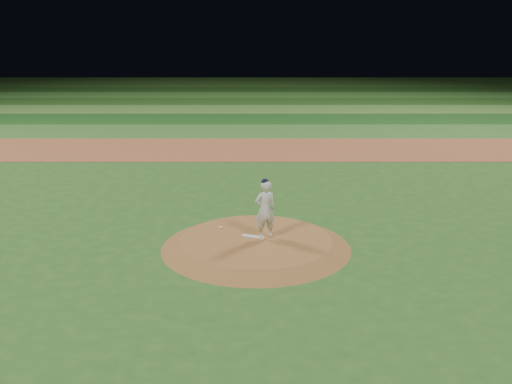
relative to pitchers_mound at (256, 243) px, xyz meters
name	(u,v)px	position (x,y,z in m)	size (l,w,h in m)	color
ground	(256,247)	(0.00, 0.00, -0.12)	(120.00, 120.00, 0.00)	#28561C
infield_dirt_band	(256,149)	(0.00, 14.00, -0.12)	(70.00, 6.00, 0.02)	brown
outfield_stripe_0	(256,131)	(0.00, 19.50, -0.12)	(70.00, 5.00, 0.02)	#316525
outfield_stripe_1	(256,119)	(0.00, 24.50, -0.12)	(70.00, 5.00, 0.02)	#184616
outfield_stripe_2	(256,109)	(0.00, 29.50, -0.12)	(70.00, 5.00, 0.02)	#43762B
outfield_stripe_3	(256,101)	(0.00, 34.50, -0.12)	(70.00, 5.00, 0.02)	#204C18
outfield_stripe_4	(256,95)	(0.00, 39.50, -0.12)	(70.00, 5.00, 0.02)	#326826
outfield_stripe_5	(256,90)	(0.00, 44.50, -0.12)	(70.00, 5.00, 0.02)	#1B4315
pitchers_mound	(256,243)	(0.00, 0.00, 0.00)	(5.50, 5.50, 0.25)	brown
pitching_rubber	(253,237)	(-0.08, 0.16, 0.14)	(0.65, 0.16, 0.03)	silver
rosin_bag	(221,228)	(-1.09, 0.92, 0.15)	(0.11, 0.11, 0.06)	white
pitcher_on_mound	(265,209)	(0.26, 0.13, 1.00)	(0.74, 0.62, 1.78)	silver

